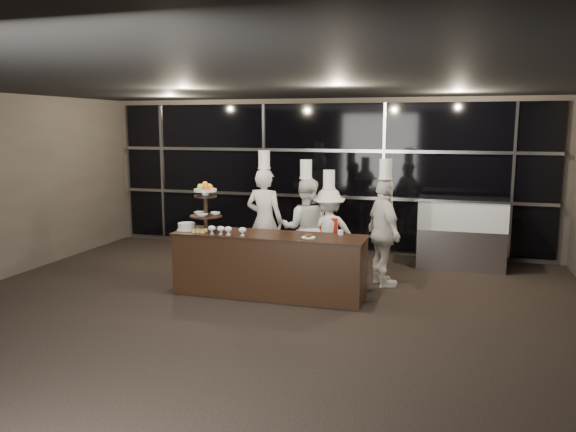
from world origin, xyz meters
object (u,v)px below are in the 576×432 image
(buffet_counter, at_px, (269,264))
(display_stand, at_px, (205,203))
(chef_b, at_px, (306,228))
(chef_a, at_px, (265,220))
(layer_cake, at_px, (187,226))
(chef_d, at_px, (384,232))
(chef_c, at_px, (328,232))
(display_case, at_px, (462,229))

(buffet_counter, height_order, display_stand, display_stand)
(display_stand, xyz_separation_m, chef_b, (1.26, 1.10, -0.50))
(buffet_counter, bearing_deg, chef_a, 111.90)
(display_stand, relative_size, layer_cake, 2.48)
(buffet_counter, bearing_deg, chef_d, 31.99)
(layer_cake, height_order, chef_a, chef_a)
(display_stand, height_order, chef_a, chef_a)
(chef_b, xyz_separation_m, chef_d, (1.28, -0.13, 0.02))
(display_stand, distance_m, chef_a, 1.36)
(layer_cake, bearing_deg, chef_b, 36.26)
(display_stand, height_order, layer_cake, display_stand)
(chef_c, xyz_separation_m, chef_d, (0.93, -0.25, 0.11))
(display_stand, xyz_separation_m, display_case, (3.72, 2.49, -0.65))
(chef_d, bearing_deg, display_case, 52.49)
(chef_b, bearing_deg, chef_d, -5.71)
(chef_b, bearing_deg, buffet_counter, -103.53)
(display_case, distance_m, chef_a, 3.45)
(buffet_counter, distance_m, chef_c, 1.39)
(display_case, bearing_deg, chef_c, -148.81)
(layer_cake, xyz_separation_m, chef_b, (1.56, 1.15, -0.14))
(buffet_counter, distance_m, chef_b, 1.19)
(layer_cake, bearing_deg, chef_a, 56.11)
(display_case, xyz_separation_m, chef_d, (-1.17, -1.52, 0.17))
(chef_c, bearing_deg, chef_d, -15.00)
(chef_c, relative_size, chef_d, 0.90)
(buffet_counter, bearing_deg, chef_c, 63.16)
(display_stand, relative_size, chef_d, 0.38)
(buffet_counter, relative_size, chef_d, 1.43)
(chef_a, height_order, chef_d, chef_a)
(buffet_counter, height_order, chef_c, chef_c)
(buffet_counter, xyz_separation_m, chef_a, (-0.47, 1.18, 0.45))
(display_stand, bearing_deg, chef_a, 65.89)
(chef_b, distance_m, chef_c, 0.38)
(chef_b, height_order, chef_c, chef_b)
(display_stand, bearing_deg, layer_cake, -170.49)
(display_stand, relative_size, chef_c, 0.42)
(chef_a, bearing_deg, chef_d, -5.94)
(chef_a, xyz_separation_m, chef_c, (1.09, 0.04, -0.16))
(chef_b, bearing_deg, display_stand, -139.08)
(display_case, height_order, chef_a, chef_a)
(buffet_counter, distance_m, layer_cake, 1.39)
(buffet_counter, xyz_separation_m, display_stand, (-1.00, -0.00, 0.87))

